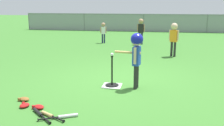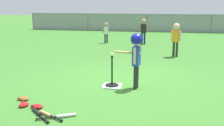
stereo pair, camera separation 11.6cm
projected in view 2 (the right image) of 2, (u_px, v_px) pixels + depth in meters
The scene contains 15 objects.
ground_plane at pixel (121, 80), 6.82m from camera, with size 60.00×60.00×0.00m, color #3D7A2D.
home_plate at pixel (112, 85), 6.37m from camera, with size 0.44×0.44×0.01m, color white.
batting_tee at pixel (112, 81), 6.34m from camera, with size 0.32×0.32×0.71m.
baseball_on_tee at pixel (112, 54), 6.20m from camera, with size 0.07×0.07×0.07m, color white.
batter_child at pixel (136, 49), 5.97m from camera, with size 0.65×0.36×1.27m.
fielder_deep_center at pixel (176, 35), 9.51m from camera, with size 0.33×0.24×1.20m.
fielder_deep_right at pixel (106, 30), 12.71m from camera, with size 0.28×0.19×0.97m.
fielder_deep_left at pixel (144, 28), 12.26m from camera, with size 0.35×0.23×1.18m.
spare_bat_silver at pixel (62, 116), 4.61m from camera, with size 0.62×0.36×0.06m.
spare_bat_wood at pixel (48, 115), 4.66m from camera, with size 0.53×0.34×0.06m.
spare_bat_black at pixel (38, 113), 4.73m from camera, with size 0.55×0.55×0.06m.
glove_by_plate at pixel (38, 106), 5.02m from camera, with size 0.27×0.25×0.07m.
glove_near_bats at pixel (24, 98), 5.43m from camera, with size 0.27×0.23×0.07m.
glove_tossed_aside at pixel (24, 105), 5.10m from camera, with size 0.19×0.24×0.07m.
outfield_fence at pixel (147, 22), 17.54m from camera, with size 16.06×0.06×1.15m.
Camera 2 is at (0.95, -6.49, 1.95)m, focal length 43.18 mm.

